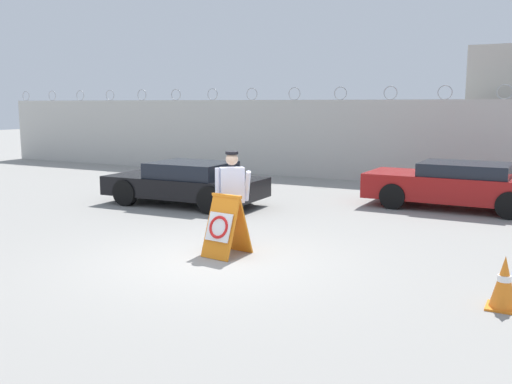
{
  "coord_description": "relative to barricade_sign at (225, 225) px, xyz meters",
  "views": [
    {
      "loc": [
        5.16,
        -8.01,
        2.68
      ],
      "look_at": [
        -0.13,
        1.87,
        0.93
      ],
      "focal_mm": 40.0,
      "sensor_mm": 36.0,
      "label": 1
    }
  ],
  "objects": [
    {
      "name": "barricade_sign",
      "position": [
        0.0,
        0.0,
        0.0
      ],
      "size": [
        0.69,
        0.84,
        1.1
      ],
      "rotation": [
        0.0,
        0.0,
        -0.13
      ],
      "color": "orange",
      "rests_on": "ground_plane"
    },
    {
      "name": "ground_plane",
      "position": [
        -0.03,
        -0.41,
        -0.54
      ],
      "size": [
        90.0,
        90.0,
        0.0
      ],
      "primitive_type": "plane",
      "color": "gray"
    },
    {
      "name": "security_guard",
      "position": [
        -0.2,
        0.59,
        0.47
      ],
      "size": [
        0.67,
        0.48,
        1.8
      ],
      "rotation": [
        0.0,
        0.0,
        0.68
      ],
      "color": "black",
      "rests_on": "ground_plane"
    },
    {
      "name": "perimeter_wall",
      "position": [
        -0.03,
        10.74,
        0.86
      ],
      "size": [
        36.0,
        0.3,
        3.25
      ],
      "color": "beige",
      "rests_on": "ground_plane"
    },
    {
      "name": "parked_car_front_coupe",
      "position": [
        -3.58,
        3.92,
        0.05
      ],
      "size": [
        4.27,
        2.04,
        1.14
      ],
      "rotation": [
        0.0,
        0.0,
        3.17
      ],
      "color": "black",
      "rests_on": "ground_plane"
    },
    {
      "name": "traffic_cone_near",
      "position": [
        4.6,
        -0.55,
        -0.19
      ],
      "size": [
        0.41,
        0.41,
        0.72
      ],
      "color": "orange",
      "rests_on": "ground_plane"
    },
    {
      "name": "parked_car_rear_sedan",
      "position": [
        2.85,
        6.71,
        0.07
      ],
      "size": [
        4.47,
        1.95,
        1.19
      ],
      "rotation": [
        0.0,
        0.0,
        3.13
      ],
      "color": "black",
      "rests_on": "ground_plane"
    }
  ]
}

